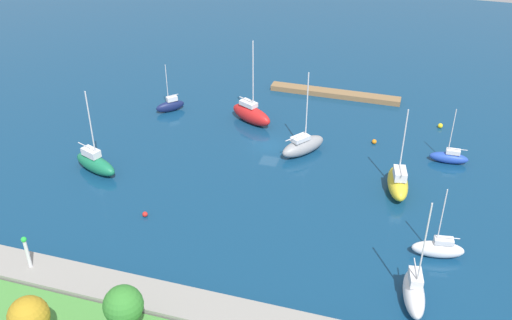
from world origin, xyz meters
TOP-DOWN VIEW (x-y plane):
  - water at (0.00, 0.00)m, footprint 160.00×160.00m
  - pier_dock at (-5.78, -18.37)m, footprint 20.94×2.05m
  - breakwater at (0.00, 32.24)m, footprint 74.66×3.95m
  - harbor_beacon at (15.67, 32.24)m, footprint 0.56×0.56m
  - park_tree_center at (2.58, 36.94)m, footprint 3.49×3.49m
  - park_tree_mideast at (9.68, 40.20)m, footprint 3.49×3.49m
  - sailboat_white_far_south at (-23.18, 17.06)m, footprint 5.62×2.50m
  - sailboat_green_west_end at (19.69, 12.77)m, footprint 7.28×4.46m
  - sailboat_gray_lone_north at (-4.89, 0.72)m, footprint 6.01×6.98m
  - sailboat_blue_lone_south at (-23.90, -2.64)m, footprint 5.02×1.71m
  - sailboat_yellow_east_end at (-17.98, 6.28)m, footprint 3.63×7.11m
  - sailboat_red_outer_mooring at (4.45, -5.83)m, footprint 7.49×5.30m
  - sailboat_navy_off_beacon at (17.44, -5.77)m, footprint 4.15×4.16m
  - sailboat_white_inner_mooring at (-21.18, 24.69)m, footprint 3.02×6.46m
  - mooring_buoy_orange at (-13.85, -4.78)m, footprint 0.66×0.66m
  - mooring_buoy_yellow at (-22.52, -12.19)m, footprint 0.72×0.72m
  - mooring_buoy_red at (9.40, 19.71)m, footprint 0.62×0.62m

SIDE VIEW (x-z plane):
  - water at x=0.00m, z-range 0.00..0.00m
  - mooring_buoy_red at x=9.40m, z-range 0.00..0.62m
  - mooring_buoy_orange at x=-13.85m, z-range 0.00..0.66m
  - mooring_buoy_yellow at x=-22.52m, z-range 0.00..0.72m
  - pier_dock at x=-5.78m, z-range 0.00..0.83m
  - breakwater at x=0.00m, z-range 0.00..1.52m
  - sailboat_blue_lone_south at x=-23.90m, z-range -3.08..4.76m
  - sailboat_navy_off_beacon at x=17.44m, z-range -2.88..4.81m
  - sailboat_white_far_south at x=-23.18m, z-range -3.24..5.28m
  - sailboat_gray_lone_north at x=-4.89m, z-range -4.64..7.14m
  - sailboat_green_west_end at x=19.69m, z-range -4.47..7.01m
  - sailboat_white_inner_mooring at x=-21.18m, z-range -4.68..7.36m
  - sailboat_yellow_east_end at x=-17.98m, z-range -4.14..6.98m
  - sailboat_red_outer_mooring at x=4.45m, z-range -4.98..7.83m
  - harbor_beacon at x=15.67m, z-range 1.80..5.53m
  - park_tree_mideast at x=9.68m, z-range 1.90..6.93m
  - park_tree_center at x=2.58m, z-range 2.01..7.25m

